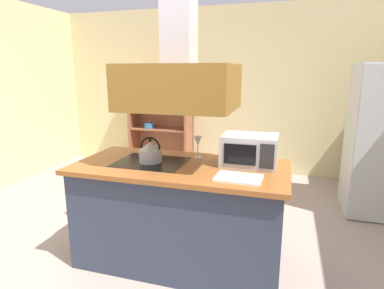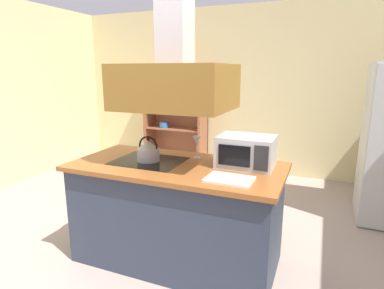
% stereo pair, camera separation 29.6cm
% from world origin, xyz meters
% --- Properties ---
extents(ground_plane, '(7.80, 7.80, 0.00)m').
position_xyz_m(ground_plane, '(0.00, 0.00, 0.00)').
color(ground_plane, '#A18F84').
extents(wall_back, '(6.00, 0.12, 2.70)m').
position_xyz_m(wall_back, '(0.00, 3.00, 1.35)').
color(wall_back, beige).
rests_on(wall_back, ground).
extents(kitchen_island, '(1.82, 0.89, 0.90)m').
position_xyz_m(kitchen_island, '(0.17, 0.09, 0.45)').
color(kitchen_island, '#2D3649').
rests_on(kitchen_island, ground).
extents(range_hood, '(0.90, 0.70, 1.33)m').
position_xyz_m(range_hood, '(0.17, 0.09, 1.69)').
color(range_hood, olive).
extents(dish_cabinet, '(1.07, 0.40, 1.72)m').
position_xyz_m(dish_cabinet, '(-1.11, 2.78, 0.75)').
color(dish_cabinet, brown).
rests_on(dish_cabinet, ground).
extents(kettle, '(0.20, 0.20, 0.22)m').
position_xyz_m(kettle, '(-0.11, 0.09, 0.99)').
color(kettle, '#ADB1B8').
rests_on(kettle, kitchen_island).
extents(cutting_board, '(0.35, 0.25, 0.02)m').
position_xyz_m(cutting_board, '(0.70, -0.14, 0.91)').
color(cutting_board, white).
rests_on(cutting_board, kitchen_island).
extents(microwave, '(0.46, 0.35, 0.26)m').
position_xyz_m(microwave, '(0.73, 0.25, 1.03)').
color(microwave, '#B7BABF').
rests_on(microwave, kitchen_island).
extents(wine_glass_on_counter, '(0.08, 0.08, 0.21)m').
position_xyz_m(wine_glass_on_counter, '(0.25, 0.35, 1.05)').
color(wine_glass_on_counter, silver).
rests_on(wine_glass_on_counter, kitchen_island).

